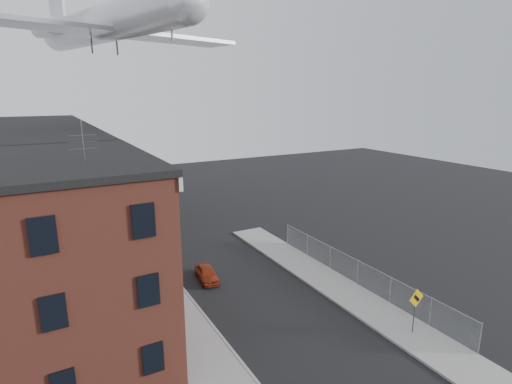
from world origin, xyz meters
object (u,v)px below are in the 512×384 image
(street_tree, at_px, (114,191))
(airplane, at_px, (105,23))
(warning_sign, at_px, (416,304))
(utility_pole, at_px, (131,202))
(car_mid, at_px, (146,223))
(car_near, at_px, (207,273))
(car_far, at_px, (135,201))

(street_tree, relative_size, airplane, 0.18)
(warning_sign, bearing_deg, utility_pole, 120.48)
(warning_sign, relative_size, street_tree, 0.54)
(utility_pole, distance_m, airplane, 18.29)
(warning_sign, bearing_deg, airplane, 109.44)
(street_tree, distance_m, car_mid, 4.89)
(car_near, bearing_deg, utility_pole, 123.91)
(warning_sign, bearing_deg, car_near, 122.58)
(utility_pole, xyz_separation_m, street_tree, (0.33, 9.92, -1.22))
(car_near, bearing_deg, car_mid, 101.24)
(car_near, xyz_separation_m, car_mid, (-0.98, 13.76, 0.04))
(airplane, bearing_deg, car_mid, -64.42)
(utility_pole, bearing_deg, car_near, -63.26)
(car_far, bearing_deg, street_tree, -111.72)
(utility_pole, distance_m, car_mid, 8.25)
(car_near, distance_m, airplane, 26.07)
(car_mid, bearing_deg, airplane, 110.97)
(warning_sign, height_order, car_far, warning_sign)
(utility_pole, bearing_deg, car_far, 77.36)
(utility_pole, height_order, airplane, airplane)
(car_mid, height_order, car_far, car_far)
(warning_sign, bearing_deg, car_mid, 108.52)
(airplane, bearing_deg, street_tree, -141.65)
(car_near, bearing_deg, car_far, 97.21)
(warning_sign, relative_size, utility_pole, 0.31)
(warning_sign, xyz_separation_m, airplane, (-10.36, 29.35, 17.86))
(utility_pole, height_order, street_tree, utility_pole)
(utility_pole, xyz_separation_m, car_mid, (2.59, 6.68, -4.10))
(car_mid, distance_m, airplane, 19.60)
(utility_pole, bearing_deg, airplane, 85.35)
(car_near, bearing_deg, airplane, 106.08)
(warning_sign, xyz_separation_m, street_tree, (-10.87, 28.95, 1.57))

